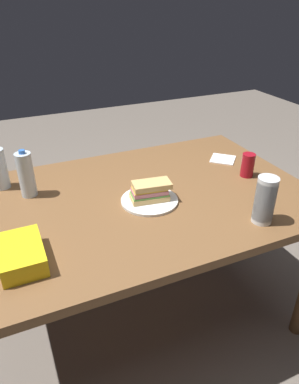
{
  "coord_description": "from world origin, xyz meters",
  "views": [
    {
      "loc": [
        -0.51,
        -1.32,
        1.62
      ],
      "look_at": [
        0.05,
        -0.06,
        0.83
      ],
      "focal_mm": 33.17,
      "sensor_mm": 36.0,
      "label": 1
    }
  ],
  "objects_px": {
    "dining_table": "(135,213)",
    "soda_can_red": "(248,165)",
    "water_bottle_tall": "(26,175)",
    "chip_bag": "(22,254)",
    "plastic_cup_stack": "(265,200)",
    "sandwich": "(150,191)",
    "paper_plate": "(150,200)"
  },
  "relations": [
    {
      "from": "dining_table",
      "to": "sandwich",
      "type": "distance_m",
      "value": 0.16
    },
    {
      "from": "soda_can_red",
      "to": "plastic_cup_stack",
      "type": "distance_m",
      "value": 0.42
    },
    {
      "from": "soda_can_red",
      "to": "water_bottle_tall",
      "type": "bearing_deg",
      "value": 166.64
    },
    {
      "from": "dining_table",
      "to": "chip_bag",
      "type": "height_order",
      "value": "chip_bag"
    },
    {
      "from": "chip_bag",
      "to": "water_bottle_tall",
      "type": "relative_size",
      "value": 1.01
    },
    {
      "from": "chip_bag",
      "to": "plastic_cup_stack",
      "type": "xyz_separation_m",
      "value": [
        0.94,
        -0.13,
        0.07
      ]
    },
    {
      "from": "water_bottle_tall",
      "to": "sandwich",
      "type": "bearing_deg",
      "value": -29.73
    },
    {
      "from": "soda_can_red",
      "to": "plastic_cup_stack",
      "type": "relative_size",
      "value": 0.6
    },
    {
      "from": "paper_plate",
      "to": "plastic_cup_stack",
      "type": "distance_m",
      "value": 0.5
    },
    {
      "from": "paper_plate",
      "to": "sandwich",
      "type": "bearing_deg",
      "value": 18.39
    },
    {
      "from": "sandwich",
      "to": "soda_can_red",
      "type": "height_order",
      "value": "soda_can_red"
    },
    {
      "from": "paper_plate",
      "to": "chip_bag",
      "type": "xyz_separation_m",
      "value": [
        -0.58,
        -0.2,
        0.03
      ]
    },
    {
      "from": "sandwich",
      "to": "soda_can_red",
      "type": "relative_size",
      "value": 1.59
    },
    {
      "from": "sandwich",
      "to": "chip_bag",
      "type": "bearing_deg",
      "value": -161.14
    },
    {
      "from": "sandwich",
      "to": "plastic_cup_stack",
      "type": "height_order",
      "value": "plastic_cup_stack"
    },
    {
      "from": "water_bottle_tall",
      "to": "plastic_cup_stack",
      "type": "bearing_deg",
      "value": -35.8
    },
    {
      "from": "dining_table",
      "to": "plastic_cup_stack",
      "type": "relative_size",
      "value": 8.22
    },
    {
      "from": "paper_plate",
      "to": "sandwich",
      "type": "relative_size",
      "value": 1.34
    },
    {
      "from": "dining_table",
      "to": "water_bottle_tall",
      "type": "bearing_deg",
      "value": 153.16
    },
    {
      "from": "chip_bag",
      "to": "water_bottle_tall",
      "type": "height_order",
      "value": "water_bottle_tall"
    },
    {
      "from": "dining_table",
      "to": "soda_can_red",
      "type": "xyz_separation_m",
      "value": [
        0.61,
        -0.03,
        0.15
      ]
    },
    {
      "from": "soda_can_red",
      "to": "water_bottle_tall",
      "type": "distance_m",
      "value": 1.08
    },
    {
      "from": "paper_plate",
      "to": "sandwich",
      "type": "distance_m",
      "value": 0.05
    },
    {
      "from": "sandwich",
      "to": "soda_can_red",
      "type": "xyz_separation_m",
      "value": [
        0.56,
        0.03,
        0.01
      ]
    },
    {
      "from": "paper_plate",
      "to": "soda_can_red",
      "type": "distance_m",
      "value": 0.57
    },
    {
      "from": "soda_can_red",
      "to": "water_bottle_tall",
      "type": "height_order",
      "value": "water_bottle_tall"
    },
    {
      "from": "dining_table",
      "to": "paper_plate",
      "type": "relative_size",
      "value": 6.42
    },
    {
      "from": "dining_table",
      "to": "chip_bag",
      "type": "relative_size",
      "value": 7.25
    },
    {
      "from": "chip_bag",
      "to": "soda_can_red",
      "type": "bearing_deg",
      "value": 101.3
    },
    {
      "from": "dining_table",
      "to": "soda_can_red",
      "type": "distance_m",
      "value": 0.63
    },
    {
      "from": "water_bottle_tall",
      "to": "plastic_cup_stack",
      "type": "relative_size",
      "value": 1.12
    },
    {
      "from": "chip_bag",
      "to": "plastic_cup_stack",
      "type": "distance_m",
      "value": 0.95
    }
  ]
}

